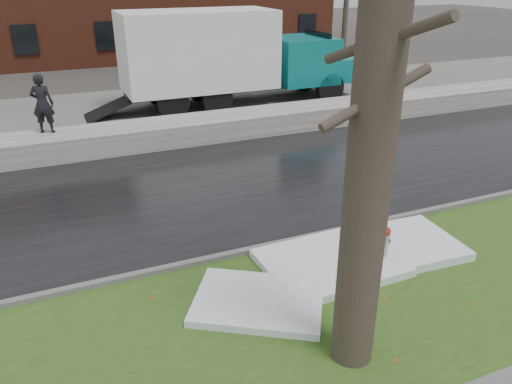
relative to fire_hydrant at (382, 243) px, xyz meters
name	(u,v)px	position (x,y,z in m)	size (l,w,h in m)	color
ground	(301,271)	(-1.57, 0.37, -0.49)	(120.00, 120.00, 0.00)	#47423D
verge	(335,307)	(-1.57, -0.88, -0.47)	(60.00, 4.50, 0.04)	#264517
road	(224,186)	(-1.57, 4.87, -0.47)	(60.00, 7.00, 0.03)	black
parking_lot	(154,111)	(-1.57, 13.37, -0.47)	(60.00, 9.00, 0.03)	slate
curb	(279,244)	(-1.57, 1.37, -0.42)	(60.00, 0.15, 0.14)	slate
snowbank	(182,131)	(-1.57, 9.07, -0.11)	(60.00, 1.60, 0.75)	beige
bg_tree_right	(346,1)	(14.43, 24.37, 2.85)	(1.40, 1.62, 6.50)	brown
fire_hydrant	(382,243)	(0.00, 0.00, 0.00)	(0.42, 0.38, 0.84)	#919398
tree	(376,104)	(-1.96, -1.98, 3.42)	(1.60, 1.90, 7.69)	brown
box_truck	(227,56)	(1.60, 13.10, 1.58)	(11.72, 2.83, 3.92)	black
worker	(42,103)	(-5.74, 9.37, 1.17)	(0.66, 0.43, 1.82)	black
snow_patch_near	(330,262)	(-0.98, 0.27, -0.37)	(2.60, 2.00, 0.16)	white
snow_patch_far	(258,301)	(-2.78, -0.31, -0.38)	(2.20, 1.60, 0.14)	white
snow_patch_side	(390,247)	(0.45, 0.27, -0.36)	(2.80, 1.80, 0.18)	white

